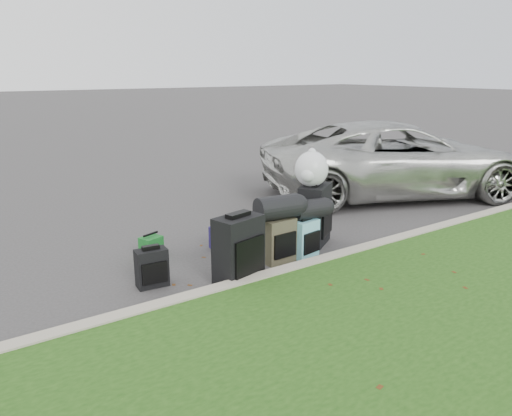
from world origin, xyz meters
TOP-DOWN VIEW (x-y plane):
  - ground at (0.00, 0.00)m, footprint 120.00×120.00m
  - curb at (0.00, -1.00)m, footprint 120.00×0.18m
  - suv at (3.87, 1.07)m, footprint 5.78×4.33m
  - suitcase_small_black at (-1.88, -0.27)m, footprint 0.38×0.24m
  - suitcase_large_black_left at (-1.00, -0.74)m, footprint 0.62×0.45m
  - suitcase_olive at (-0.22, -0.48)m, footprint 0.43×0.28m
  - suitcase_teal at (0.17, -0.55)m, footprint 0.39×0.27m
  - suitcase_large_black_right at (0.63, -0.21)m, footprint 0.67×0.60m
  - tote_green at (-1.53, 0.57)m, footprint 0.32×0.28m
  - tote_navy at (-0.58, 0.37)m, footprint 0.32×0.26m
  - duffel_left at (-0.24, -0.49)m, footprint 0.61×0.37m
  - duffel_right at (0.27, -0.53)m, footprint 0.50×0.32m
  - trash_bag at (0.56, -0.20)m, footprint 0.48×0.48m

SIDE VIEW (x-z plane):
  - ground at x=0.00m, z-range 0.00..0.00m
  - curb at x=0.00m, z-range 0.00..0.15m
  - tote_green at x=-1.53m, z-range 0.00..0.30m
  - tote_navy at x=-0.58m, z-range 0.00..0.31m
  - suitcase_small_black at x=-1.88m, z-range 0.00..0.45m
  - suitcase_teal at x=0.17m, z-range 0.00..0.51m
  - suitcase_olive at x=-0.22m, z-range 0.00..0.58m
  - suitcase_large_black_left at x=-1.00m, z-range 0.00..0.81m
  - suitcase_large_black_right at x=0.63m, z-range 0.00..0.86m
  - duffel_right at x=0.27m, z-range 0.51..0.78m
  - suv at x=3.87m, z-range 0.00..1.46m
  - duffel_left at x=-0.24m, z-range 0.58..0.89m
  - trash_bag at x=0.56m, z-range 0.86..1.34m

